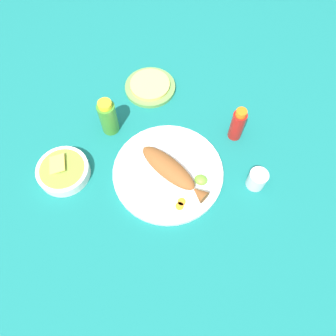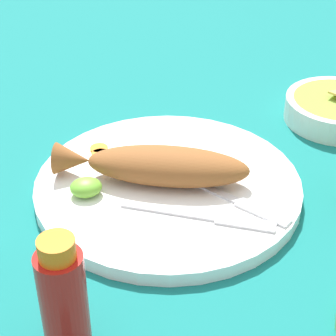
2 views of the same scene
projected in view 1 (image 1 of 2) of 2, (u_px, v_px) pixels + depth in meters
The scene contains 14 objects.
ground_plane at pixel (168, 174), 1.02m from camera, with size 4.00×4.00×0.00m, color #146B66.
main_plate at pixel (168, 172), 1.01m from camera, with size 0.34×0.34×0.02m, color white.
fried_fish at pixel (171, 170), 0.98m from camera, with size 0.25×0.13×0.05m.
fork_near at pixel (156, 149), 1.04m from camera, with size 0.13×0.15×0.00m.
fork_far at pixel (170, 146), 1.04m from camera, with size 0.17×0.09×0.00m.
carrot_slice_near at pixel (180, 206), 0.95m from camera, with size 0.02×0.02×0.00m, color orange.
carrot_slice_mid at pixel (182, 202), 0.96m from camera, with size 0.02×0.02×0.00m, color orange.
lime_wedge_main at pixel (201, 180), 0.98m from camera, with size 0.04×0.03×0.02m, color #6BB233.
hot_sauce_bottle_red at pixel (238, 124), 1.03m from camera, with size 0.04×0.04×0.13m.
hot_sauce_bottle_green at pixel (108, 117), 1.04m from camera, with size 0.06×0.06×0.14m.
salt_cup at pixel (257, 180), 0.98m from camera, with size 0.06×0.06×0.06m.
guacamole_bowl at pixel (63, 171), 1.00m from camera, with size 0.16×0.16×0.05m.
tortilla_plate at pixel (150, 87), 1.17m from camera, with size 0.18×0.18×0.01m, color #6B9E4C.
tortilla_stack at pixel (150, 85), 1.16m from camera, with size 0.14×0.14×0.01m, color #E0C666.
Camera 1 is at (-0.19, 0.42, 0.91)m, focal length 35.00 mm.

